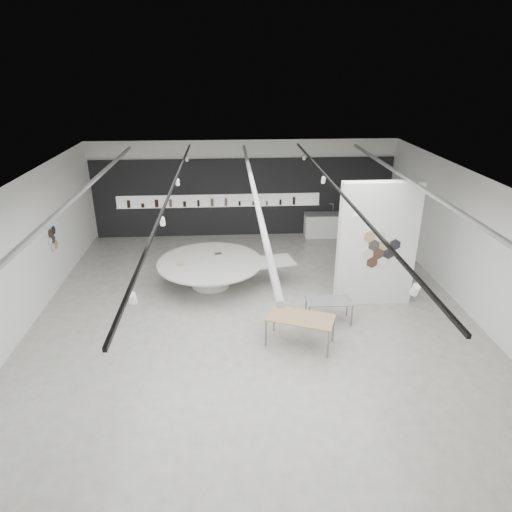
{
  "coord_description": "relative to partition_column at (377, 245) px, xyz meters",
  "views": [
    {
      "loc": [
        -0.65,
        -10.66,
        6.52
      ],
      "look_at": [
        0.11,
        1.2,
        1.46
      ],
      "focal_mm": 32.0,
      "sensor_mm": 36.0,
      "label": 1
    }
  ],
  "objects": [
    {
      "name": "room",
      "position": [
        -3.59,
        -1.0,
        0.27
      ],
      "size": [
        12.02,
        14.02,
        3.82
      ],
      "color": "#A5A49B",
      "rests_on": "ground"
    },
    {
      "name": "sample_table_wood",
      "position": [
        -2.44,
        -2.06,
        -1.09
      ],
      "size": [
        1.81,
        1.36,
        0.76
      ],
      "rotation": [
        0.0,
        0.0,
        -0.38
      ],
      "color": "#A37F54",
      "rests_on": "ground"
    },
    {
      "name": "back_wall_display",
      "position": [
        -3.58,
        5.94,
        -0.26
      ],
      "size": [
        11.8,
        0.27,
        3.1
      ],
      "color": "black",
      "rests_on": "ground"
    },
    {
      "name": "kitchen_counter",
      "position": [
        -0.27,
        5.5,
        -1.32
      ],
      "size": [
        1.69,
        0.69,
        1.32
      ],
      "rotation": [
        0.0,
        0.0,
        -0.02
      ],
      "color": "white",
      "rests_on": "ground"
    },
    {
      "name": "display_island",
      "position": [
        -4.68,
        1.34,
        -1.26
      ],
      "size": [
        4.61,
        3.87,
        0.84
      ],
      "rotation": [
        0.0,
        0.0,
        0.21
      ],
      "color": "white",
      "rests_on": "ground"
    },
    {
      "name": "sample_table_stone",
      "position": [
        -1.5,
        -1.02,
        -1.22
      ],
      "size": [
        1.23,
        0.63,
        0.63
      ],
      "rotation": [
        0.0,
        0.0,
        -0.02
      ],
      "color": "slate",
      "rests_on": "ground"
    },
    {
      "name": "partition_column",
      "position": [
        0.0,
        0.0,
        0.0
      ],
      "size": [
        2.2,
        0.38,
        3.6
      ],
      "color": "white",
      "rests_on": "ground"
    }
  ]
}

